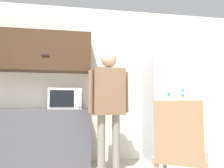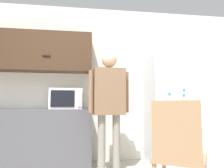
{
  "view_description": "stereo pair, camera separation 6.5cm",
  "coord_description": "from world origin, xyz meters",
  "px_view_note": "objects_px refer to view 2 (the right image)",
  "views": [
    {
      "loc": [
        -0.25,
        -1.77,
        0.94
      ],
      "look_at": [
        0.24,
        1.13,
        1.23
      ],
      "focal_mm": 35.0,
      "sensor_mm": 36.0,
      "label": 1
    },
    {
      "loc": [
        -0.19,
        -1.78,
        0.94
      ],
      "look_at": [
        0.24,
        1.13,
        1.23
      ],
      "focal_mm": 35.0,
      "sensor_mm": 36.0,
      "label": 2
    }
  ],
  "objects_px": {
    "person": "(109,97)",
    "refrigerator": "(169,110)",
    "chair": "(178,150)",
    "microwave": "(66,99)"
  },
  "relations": [
    {
      "from": "person",
      "to": "chair",
      "type": "distance_m",
      "value": 1.4
    },
    {
      "from": "microwave",
      "to": "refrigerator",
      "type": "distance_m",
      "value": 1.7
    },
    {
      "from": "microwave",
      "to": "chair",
      "type": "height_order",
      "value": "microwave"
    },
    {
      "from": "refrigerator",
      "to": "chair",
      "type": "xyz_separation_m",
      "value": [
        -0.59,
        -1.59,
        -0.33
      ]
    },
    {
      "from": "person",
      "to": "refrigerator",
      "type": "bearing_deg",
      "value": 13.6
    },
    {
      "from": "microwave",
      "to": "refrigerator",
      "type": "xyz_separation_m",
      "value": [
        1.69,
        -0.06,
        -0.18
      ]
    },
    {
      "from": "refrigerator",
      "to": "microwave",
      "type": "bearing_deg",
      "value": 178.08
    },
    {
      "from": "refrigerator",
      "to": "chair",
      "type": "height_order",
      "value": "refrigerator"
    },
    {
      "from": "person",
      "to": "refrigerator",
      "type": "xyz_separation_m",
      "value": [
        1.06,
        0.37,
        -0.19
      ]
    },
    {
      "from": "person",
      "to": "microwave",
      "type": "bearing_deg",
      "value": 139.66
    }
  ]
}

